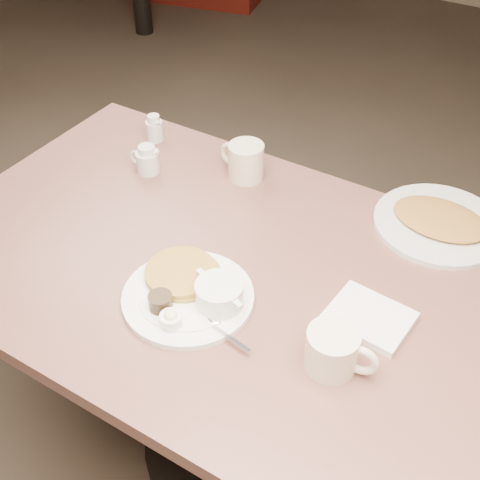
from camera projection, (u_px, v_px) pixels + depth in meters
The scene contains 8 objects.
diner_table at pixel (236, 317), 1.55m from camera, with size 1.50×0.90×0.75m.
main_plate at pixel (193, 292), 1.35m from camera, with size 0.38×0.36×0.07m.
coffee_mug_near at pixel (334, 350), 1.20m from camera, with size 0.15×0.11×0.09m.
napkin at pixel (369, 317), 1.31m from camera, with size 0.18×0.15×0.02m.
coffee_mug_far at pixel (245, 161), 1.68m from camera, with size 0.14×0.11×0.10m.
creamer_left at pixel (147, 160), 1.71m from camera, with size 0.10×0.08×0.08m.
creamer_right at pixel (154, 129), 1.83m from camera, with size 0.07×0.05×0.08m.
hash_plate at pixel (439, 222), 1.54m from camera, with size 0.33×0.33×0.04m.
Camera 1 is at (0.56, -0.88, 1.74)m, focal length 46.87 mm.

